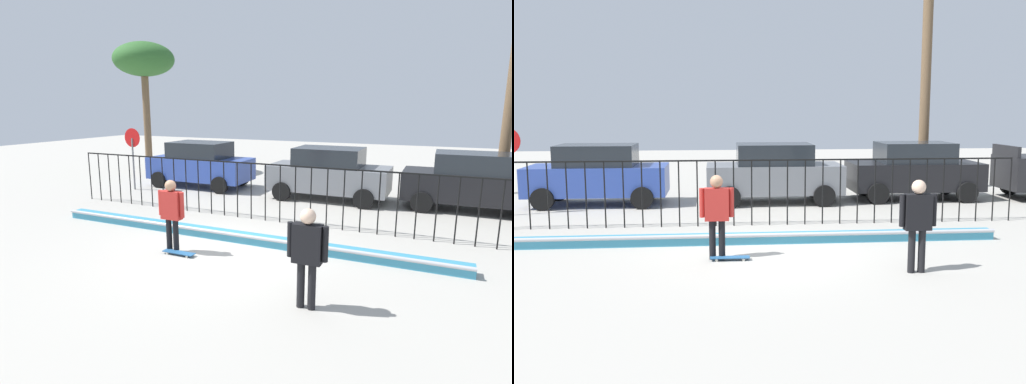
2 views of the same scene
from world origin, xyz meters
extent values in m
plane|color=#ADA89E|center=(0.00, 0.00, 0.00)|extent=(60.00, 60.00, 0.00)
cube|color=teal|center=(0.00, 0.87, 0.11)|extent=(11.00, 0.36, 0.22)
cylinder|color=#B2B2B7|center=(0.00, 0.69, 0.22)|extent=(11.00, 0.09, 0.09)
cylinder|color=black|center=(-7.00, 2.91, 0.86)|extent=(0.04, 0.04, 1.73)
cylinder|color=black|center=(-6.53, 2.91, 0.86)|extent=(0.04, 0.04, 1.73)
cylinder|color=black|center=(-6.07, 2.91, 0.86)|extent=(0.04, 0.04, 1.73)
cylinder|color=black|center=(-5.60, 2.91, 0.86)|extent=(0.04, 0.04, 1.73)
cylinder|color=black|center=(-5.13, 2.91, 0.86)|extent=(0.04, 0.04, 1.73)
cylinder|color=black|center=(-4.67, 2.91, 0.86)|extent=(0.04, 0.04, 1.73)
cylinder|color=black|center=(-4.20, 2.91, 0.86)|extent=(0.04, 0.04, 1.73)
cylinder|color=black|center=(-3.73, 2.91, 0.86)|extent=(0.04, 0.04, 1.73)
cylinder|color=black|center=(-3.27, 2.91, 0.86)|extent=(0.04, 0.04, 1.73)
cylinder|color=black|center=(-2.80, 2.91, 0.86)|extent=(0.04, 0.04, 1.73)
cylinder|color=black|center=(-2.33, 2.91, 0.86)|extent=(0.04, 0.04, 1.73)
cylinder|color=black|center=(-1.87, 2.91, 0.86)|extent=(0.04, 0.04, 1.73)
cylinder|color=black|center=(-1.40, 2.91, 0.86)|extent=(0.04, 0.04, 1.73)
cylinder|color=black|center=(-0.93, 2.91, 0.86)|extent=(0.04, 0.04, 1.73)
cylinder|color=black|center=(-0.47, 2.91, 0.86)|extent=(0.04, 0.04, 1.73)
cylinder|color=black|center=(0.00, 2.91, 0.86)|extent=(0.04, 0.04, 1.73)
cylinder|color=black|center=(0.47, 2.91, 0.86)|extent=(0.04, 0.04, 1.73)
cylinder|color=black|center=(0.93, 2.91, 0.86)|extent=(0.04, 0.04, 1.73)
cylinder|color=black|center=(1.40, 2.91, 0.86)|extent=(0.04, 0.04, 1.73)
cylinder|color=black|center=(1.87, 2.91, 0.86)|extent=(0.04, 0.04, 1.73)
cylinder|color=black|center=(2.33, 2.91, 0.86)|extent=(0.04, 0.04, 1.73)
cylinder|color=black|center=(2.80, 2.91, 0.86)|extent=(0.04, 0.04, 1.73)
cylinder|color=black|center=(3.27, 2.91, 0.86)|extent=(0.04, 0.04, 1.73)
cylinder|color=black|center=(3.73, 2.91, 0.86)|extent=(0.04, 0.04, 1.73)
cylinder|color=black|center=(4.20, 2.91, 0.86)|extent=(0.04, 0.04, 1.73)
cylinder|color=black|center=(4.67, 2.91, 0.86)|extent=(0.04, 0.04, 1.73)
cylinder|color=black|center=(5.13, 2.91, 0.86)|extent=(0.04, 0.04, 1.73)
cylinder|color=black|center=(5.60, 2.91, 0.86)|extent=(0.04, 0.04, 1.73)
cylinder|color=black|center=(6.07, 2.91, 0.86)|extent=(0.04, 0.04, 1.73)
cube|color=black|center=(0.00, 2.91, 1.71)|extent=(14.00, 0.04, 0.04)
cylinder|color=black|center=(-1.01, -0.46, 0.40)|extent=(0.13, 0.13, 0.80)
cylinder|color=black|center=(-0.82, -0.46, 0.40)|extent=(0.13, 0.13, 0.80)
cube|color=#B22823|center=(-0.92, -0.46, 1.13)|extent=(0.49, 0.21, 0.66)
sphere|color=#A87A5B|center=(-0.92, -0.46, 1.59)|extent=(0.26, 0.26, 0.26)
cylinder|color=#B22823|center=(-1.21, -0.46, 1.16)|extent=(0.10, 0.10, 0.59)
cylinder|color=#B22823|center=(-0.62, -0.46, 1.16)|extent=(0.10, 0.10, 0.59)
cube|color=#26598C|center=(-0.66, -0.59, 0.06)|extent=(0.80, 0.20, 0.02)
cylinder|color=silver|center=(-0.39, -0.52, 0.03)|extent=(0.05, 0.03, 0.05)
cylinder|color=silver|center=(-0.39, -0.67, 0.03)|extent=(0.05, 0.03, 0.05)
cylinder|color=silver|center=(-0.93, -0.52, 0.03)|extent=(0.05, 0.03, 0.05)
cylinder|color=silver|center=(-0.93, -0.67, 0.03)|extent=(0.05, 0.03, 0.05)
cylinder|color=black|center=(2.69, -1.79, 0.41)|extent=(0.14, 0.14, 0.81)
cylinder|color=black|center=(2.88, -1.79, 0.41)|extent=(0.14, 0.14, 0.81)
cube|color=black|center=(2.78, -1.79, 1.15)|extent=(0.49, 0.21, 0.67)
sphere|color=beige|center=(2.78, -1.79, 1.61)|extent=(0.26, 0.26, 0.26)
cylinder|color=black|center=(2.48, -1.79, 1.18)|extent=(0.11, 0.11, 0.60)
cylinder|color=black|center=(3.08, -1.79, 1.18)|extent=(0.11, 0.11, 0.60)
cube|color=#2D479E|center=(-4.61, 6.64, 0.79)|extent=(4.30, 1.90, 0.90)
cube|color=#1E2328|center=(-4.61, 6.64, 1.57)|extent=(2.37, 1.71, 0.66)
cylinder|color=black|center=(-3.14, 7.59, 0.34)|extent=(0.68, 0.22, 0.68)
cylinder|color=black|center=(-3.14, 5.69, 0.34)|extent=(0.68, 0.22, 0.68)
cylinder|color=black|center=(-6.07, 7.59, 0.34)|extent=(0.68, 0.22, 0.68)
cylinder|color=black|center=(-6.07, 5.69, 0.34)|extent=(0.68, 0.22, 0.68)
cube|color=slate|center=(0.95, 6.54, 0.79)|extent=(4.30, 1.90, 0.90)
cube|color=#1E2328|center=(0.95, 6.54, 1.57)|extent=(2.37, 1.71, 0.66)
cylinder|color=black|center=(2.41, 7.49, 0.34)|extent=(0.68, 0.22, 0.68)
cylinder|color=black|center=(2.41, 5.59, 0.34)|extent=(0.68, 0.22, 0.68)
cylinder|color=black|center=(-0.51, 7.49, 0.34)|extent=(0.68, 0.22, 0.68)
cylinder|color=black|center=(-0.51, 5.59, 0.34)|extent=(0.68, 0.22, 0.68)
cube|color=black|center=(5.66, 6.82, 0.79)|extent=(4.30, 1.90, 0.90)
cube|color=#1E2328|center=(5.66, 6.82, 1.57)|extent=(2.37, 1.71, 0.66)
cylinder|color=black|center=(4.20, 7.77, 0.34)|extent=(0.68, 0.22, 0.68)
cylinder|color=black|center=(4.20, 5.87, 0.34)|extent=(0.68, 0.22, 0.68)
cylinder|color=slate|center=(-6.76, 4.98, 1.05)|extent=(0.07, 0.07, 2.10)
cylinder|color=red|center=(-6.76, 5.00, 2.12)|extent=(0.76, 0.02, 0.76)
cylinder|color=brown|center=(-9.33, 9.10, 2.42)|extent=(0.36, 0.36, 4.83)
ellipsoid|color=#2D6028|center=(-9.33, 9.10, 5.67)|extent=(3.05, 3.05, 1.68)
camera|label=1|loc=(4.69, -7.97, 3.37)|focal=28.68mm
camera|label=2|loc=(-0.94, -12.20, 3.08)|focal=41.44mm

